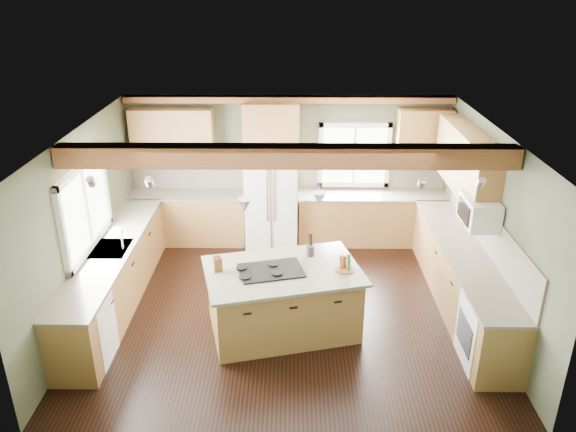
{
  "coord_description": "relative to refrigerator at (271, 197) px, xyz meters",
  "views": [
    {
      "loc": [
        0.08,
        -7.0,
        4.49
      ],
      "look_at": [
        0.01,
        0.3,
        1.32
      ],
      "focal_mm": 35.0,
      "sensor_mm": 36.0,
      "label": 1
    }
  ],
  "objects": [
    {
      "name": "counter_left",
      "position": [
        -2.2,
        -2.07,
        0.0
      ],
      "size": [
        0.64,
        3.74,
        0.04
      ],
      "primitive_type": "cube",
      "color": "#494335",
      "rests_on": "base_cab_left"
    },
    {
      "name": "counter_back_left",
      "position": [
        -1.49,
        0.08,
        0.0
      ],
      "size": [
        2.06,
        0.64,
        0.04
      ],
      "primitive_type": "cube",
      "color": "#494335",
      "rests_on": "base_cab_back_left"
    },
    {
      "name": "cooktop",
      "position": [
        0.09,
        -2.71,
        0.03
      ],
      "size": [
        0.92,
        0.73,
        0.02
      ],
      "primitive_type": "cube",
      "rotation": [
        0.0,
        0.0,
        0.24
      ],
      "color": "black",
      "rests_on": "island_top"
    },
    {
      "name": "counter_back_right",
      "position": [
        1.79,
        0.08,
        0.0
      ],
      "size": [
        2.66,
        0.64,
        0.04
      ],
      "primitive_type": "cube",
      "color": "#494335",
      "rests_on": "base_cab_back_right"
    },
    {
      "name": "upper_cab_over_fridge",
      "position": [
        -0.0,
        0.21,
        1.25
      ],
      "size": [
        0.96,
        0.35,
        0.7
      ],
      "primitive_type": "cube",
      "color": "brown",
      "rests_on": "wall_back"
    },
    {
      "name": "base_cab_back_left",
      "position": [
        -1.49,
        0.08,
        -0.46
      ],
      "size": [
        2.02,
        0.6,
        0.88
      ],
      "primitive_type": "cube",
      "color": "brown",
      "rests_on": "floor"
    },
    {
      "name": "ceiling_beam",
      "position": [
        0.3,
        -2.67,
        1.57
      ],
      "size": [
        5.55,
        0.26,
        0.26
      ],
      "primitive_type": "cube",
      "color": "brown",
      "rests_on": "ceiling"
    },
    {
      "name": "pendant_left",
      "position": [
        -0.21,
        -2.78,
        0.98
      ],
      "size": [
        0.18,
        0.18,
        0.16
      ],
      "primitive_type": "cone",
      "rotation": [
        3.14,
        0.0,
        0.0
      ],
      "color": "#B2B2B7",
      "rests_on": "ceiling"
    },
    {
      "name": "faucet",
      "position": [
        -2.02,
        -2.07,
        0.15
      ],
      "size": [
        0.02,
        0.02,
        0.28
      ],
      "primitive_type": "cylinder",
      "color": "#B2B2B7",
      "rests_on": "sink"
    },
    {
      "name": "window_back",
      "position": [
        1.45,
        0.36,
        0.65
      ],
      "size": [
        1.1,
        0.04,
        1.0
      ],
      "primitive_type": "cube",
      "color": "white",
      "rests_on": "wall_back"
    },
    {
      "name": "island_top",
      "position": [
        0.25,
        -2.67,
        0.0
      ],
      "size": [
        2.26,
        1.73,
        0.04
      ],
      "primitive_type": "cube",
      "rotation": [
        0.0,
        0.0,
        0.24
      ],
      "color": "#494335",
      "rests_on": "island"
    },
    {
      "name": "upper_cab_back_corner",
      "position": [
        2.6,
        0.21,
        1.05
      ],
      "size": [
        0.9,
        0.35,
        0.9
      ],
      "primitive_type": "cube",
      "color": "brown",
      "rests_on": "wall_back"
    },
    {
      "name": "floor",
      "position": [
        0.3,
        -2.12,
        -0.9
      ],
      "size": [
        5.6,
        5.6,
        0.0
      ],
      "primitive_type": "plane",
      "color": "black",
      "rests_on": "ground"
    },
    {
      "name": "knife_block",
      "position": [
        -0.6,
        -2.71,
        0.11
      ],
      "size": [
        0.14,
        0.12,
        0.19
      ],
      "primitive_type": "cube",
      "rotation": [
        0.0,
        0.0,
        0.44
      ],
      "color": "brown",
      "rests_on": "island_top"
    },
    {
      "name": "refrigerator",
      "position": [
        0.0,
        0.0,
        0.0
      ],
      "size": [
        0.9,
        0.74,
        1.8
      ],
      "primitive_type": "cube",
      "color": "white",
      "rests_on": "floor"
    },
    {
      "name": "wall_back",
      "position": [
        0.3,
        0.38,
        0.4
      ],
      "size": [
        5.6,
        0.0,
        5.6
      ],
      "primitive_type": "plane",
      "rotation": [
        1.57,
        0.0,
        0.0
      ],
      "color": "#3F4632",
      "rests_on": "ground"
    },
    {
      "name": "base_cab_left",
      "position": [
        -2.2,
        -2.07,
        -0.46
      ],
      "size": [
        0.6,
        3.7,
        0.88
      ],
      "primitive_type": "cube",
      "color": "brown",
      "rests_on": "floor"
    },
    {
      "name": "ceiling",
      "position": [
        0.3,
        -2.12,
        1.7
      ],
      "size": [
        5.6,
        5.6,
        0.0
      ],
      "primitive_type": "plane",
      "rotation": [
        3.14,
        0.0,
        0.0
      ],
      "color": "silver",
      "rests_on": "wall_back"
    },
    {
      "name": "sink",
      "position": [
        -2.2,
        -2.07,
        0.01
      ],
      "size": [
        0.5,
        0.65,
        0.03
      ],
      "primitive_type": "cube",
      "color": "#262628",
      "rests_on": "counter_left"
    },
    {
      "name": "bottle_tray",
      "position": [
        1.06,
        -2.67,
        0.14
      ],
      "size": [
        0.28,
        0.28,
        0.23
      ],
      "primitive_type": null,
      "rotation": [
        0.0,
        0.0,
        0.13
      ],
      "color": "brown",
      "rests_on": "island_top"
    },
    {
      "name": "upper_cab_right",
      "position": [
        2.92,
        -1.22,
        1.05
      ],
      "size": [
        0.35,
        2.2,
        0.9
      ],
      "primitive_type": "cube",
      "color": "brown",
      "rests_on": "wall_right"
    },
    {
      "name": "backsplash_right",
      "position": [
        3.08,
        -2.07,
        0.31
      ],
      "size": [
        0.03,
        3.7,
        0.58
      ],
      "primitive_type": "cube",
      "color": "brown",
      "rests_on": "wall_right"
    },
    {
      "name": "wall_right",
      "position": [
        3.1,
        -2.12,
        0.4
      ],
      "size": [
        0.0,
        5.0,
        5.0
      ],
      "primitive_type": "plane",
      "rotation": [
        1.57,
        0.0,
        -1.57
      ],
      "color": "#3F4632",
      "rests_on": "ground"
    },
    {
      "name": "utensil_crock",
      "position": [
        0.62,
        -2.26,
        0.09
      ],
      "size": [
        0.14,
        0.14,
        0.15
      ],
      "primitive_type": "cylinder",
      "rotation": [
        0.0,
        0.0,
        0.38
      ],
      "color": "#433935",
      "rests_on": "island_top"
    },
    {
      "name": "island",
      "position": [
        0.25,
        -2.67,
        -0.46
      ],
      "size": [
        2.11,
        1.57,
        0.88
      ],
      "primitive_type": "cube",
      "rotation": [
        0.0,
        0.0,
        0.24
      ],
      "color": "brown",
      "rests_on": "floor"
    },
    {
      "name": "upper_cab_back_left",
      "position": [
        -1.69,
        0.21,
        1.05
      ],
      "size": [
        1.4,
        0.35,
        0.9
      ],
      "primitive_type": "cube",
      "color": "brown",
      "rests_on": "wall_back"
    },
    {
      "name": "dishwasher",
      "position": [
        -2.19,
        -3.37,
        -0.47
      ],
      "size": [
        0.6,
        0.6,
        0.84
      ],
      "primitive_type": "cube",
      "color": "white",
      "rests_on": "floor"
    },
    {
      "name": "wall_left",
      "position": [
        -2.5,
        -2.12,
        0.4
      ],
      "size": [
        0.0,
        5.0,
        5.0
      ],
      "primitive_type": "plane",
      "rotation": [
        1.57,
        0.0,
        1.57
      ],
      "color": "#3F4632",
      "rests_on": "ground"
    },
    {
      "name": "oven",
      "position": [
        2.79,
        -3.37,
        -0.47
      ],
      "size": [
        0.6,
        0.72,
        0.84
      ],
      "primitive_type": "cube",
      "color": "white",
      "rests_on": "floor"
    },
    {
      "name": "base_cab_right",
      "position": [
        2.8,
        -2.07,
        -0.46
      ],
      "size": [
        0.6,
        3.7,
        0.88
      ],
      "primitive_type": "cube",
      "color": "brown",
      "rests_on": "floor"
    },
    {
      "name": "soffit_trim",
      "position": [
        0.3,
        0.28,
        1.64
      ],
      "size": [
        5.55,
        0.2,
        0.1
      ],
      "primitive_type": "cube",
      "color": "brown",
      "rests_on": "ceiling"
    },
    {
      "name": "backsplash_back",
      "position": [
        0.3,
        0.36,
        0.31
      ],
      "size": [
        5.58,
        0.03,
        0.58
      ],
      "primitive_type": "cube",
      "color": "brown",
      "rests_on": "wall_back"
    },
    {
      "name": "microwave",
      "position": [
        2.88,
        -2.17,
        0.65
      ],
      "size": [
        0.4,
        0.7,
        0.38
      ],
      "primitive_type": "cube",
      "color": "white",
      "rests_on": "wall_right"
    },
    {
      "name": "counter_right",
      "position": [
        2.8,
        -2.07,
        0.0
      ],
      "size": [
        0.64,
        3.74,
        0.04
      ],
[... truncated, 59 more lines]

